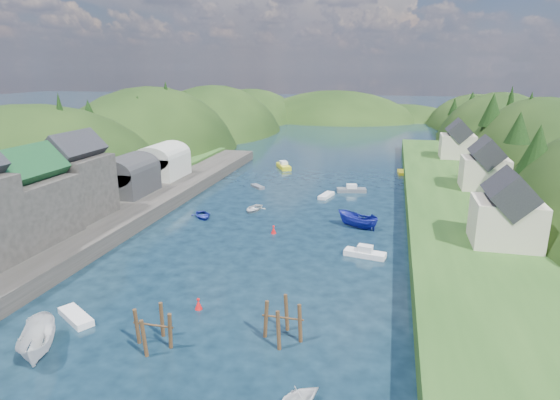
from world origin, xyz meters
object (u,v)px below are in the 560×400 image
(piling_cluster_near, at_px, (154,332))
(piling_cluster_far, at_px, (283,324))
(channel_buoy_near, at_px, (198,304))
(channel_buoy_far, at_px, (274,230))

(piling_cluster_near, distance_m, piling_cluster_far, 10.22)
(piling_cluster_far, height_order, channel_buoy_near, piling_cluster_far)
(channel_buoy_far, bearing_deg, piling_cluster_far, -74.01)
(piling_cluster_near, xyz_separation_m, channel_buoy_near, (1.04, 6.32, -0.81))
(channel_buoy_near, relative_size, channel_buoy_far, 1.00)
(piling_cluster_near, bearing_deg, channel_buoy_far, 84.36)
(piling_cluster_far, bearing_deg, piling_cluster_near, -160.72)
(piling_cluster_near, distance_m, channel_buoy_far, 27.70)
(piling_cluster_far, relative_size, channel_buoy_near, 3.47)
(channel_buoy_near, xyz_separation_m, channel_buoy_far, (1.68, 21.23, 0.00))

